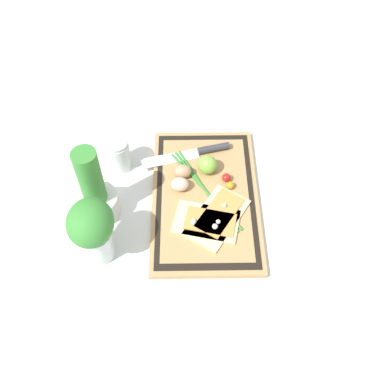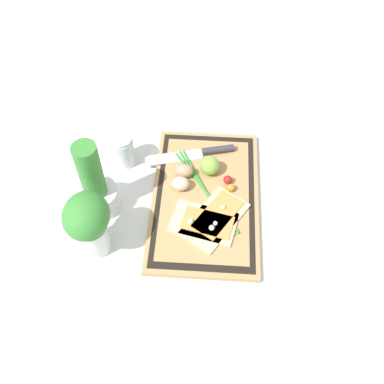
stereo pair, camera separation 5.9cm
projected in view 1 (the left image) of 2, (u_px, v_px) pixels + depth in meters
ground_plane at (205, 199)px, 1.33m from camera, size 6.00×6.00×0.00m
cutting_board at (205, 197)px, 1.32m from camera, size 0.51×0.31×0.02m
pizza_slice_near at (218, 216)px, 1.26m from camera, size 0.23×0.20×0.02m
pizza_slice_far at (206, 222)px, 1.25m from camera, size 0.15×0.20×0.02m
knife at (200, 151)px, 1.40m from camera, size 0.10×0.28×0.02m
egg_brown at (182, 171)px, 1.34m from camera, size 0.04×0.05×0.04m
egg_pink at (180, 184)px, 1.31m from camera, size 0.04×0.05×0.04m
lime at (207, 165)px, 1.34m from camera, size 0.06×0.06×0.06m
cherry_tomato_red at (226, 178)px, 1.33m from camera, size 0.03×0.03×0.03m
cherry_tomato_yellow at (230, 185)px, 1.32m from camera, size 0.02×0.02×0.02m
scallion_bunch at (204, 190)px, 1.32m from camera, size 0.31×0.20×0.01m
herb_pot at (95, 194)px, 1.23m from camera, size 0.12×0.12×0.25m
sauce_jar at (119, 156)px, 1.37m from camera, size 0.07×0.07×0.11m
herb_glass at (92, 229)px, 1.12m from camera, size 0.13×0.12×0.21m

